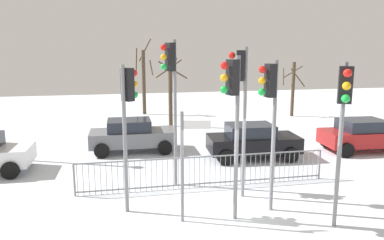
# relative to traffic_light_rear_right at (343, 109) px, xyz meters

# --- Properties ---
(ground_plane) EXTENTS (60.00, 60.00, 0.00)m
(ground_plane) POSITION_rel_traffic_light_rear_right_xyz_m (-2.58, 1.25, -3.13)
(ground_plane) COLOR silver
(traffic_light_rear_right) EXTENTS (0.41, 0.52, 4.27)m
(traffic_light_rear_right) POSITION_rel_traffic_light_rear_right_xyz_m (0.00, 0.00, 0.00)
(traffic_light_rear_right) COLOR slate
(traffic_light_rear_right) RESTS_ON ground
(traffic_light_rear_left) EXTENTS (0.57, 0.34, 4.29)m
(traffic_light_rear_left) POSITION_rel_traffic_light_rear_right_xyz_m (-1.30, 1.38, 0.01)
(traffic_light_rear_left) COLOR slate
(traffic_light_rear_left) RESTS_ON ground
(traffic_light_mid_right) EXTENTS (0.56, 0.37, 4.41)m
(traffic_light_mid_right) POSITION_rel_traffic_light_rear_right_xyz_m (-2.49, 1.04, 0.11)
(traffic_light_mid_right) COLOR slate
(traffic_light_mid_right) RESTS_ON ground
(traffic_light_mid_left) EXTENTS (0.54, 0.39, 4.87)m
(traffic_light_mid_left) POSITION_rel_traffic_light_rear_right_xyz_m (-3.63, 3.91, 0.43)
(traffic_light_mid_left) COLOR slate
(traffic_light_mid_left) RESTS_ON ground
(traffic_light_foreground_right) EXTENTS (0.48, 0.46, 4.17)m
(traffic_light_foreground_right) POSITION_rel_traffic_light_rear_right_xyz_m (-5.10, 2.24, -0.07)
(traffic_light_foreground_right) COLOR slate
(traffic_light_foreground_right) RESTS_ON ground
(traffic_light_foreground_left) EXTENTS (0.56, 0.37, 4.64)m
(traffic_light_foreground_left) POSITION_rel_traffic_light_rear_right_xyz_m (-1.75, 2.55, 0.27)
(traffic_light_foreground_left) COLOR slate
(traffic_light_foreground_left) RESTS_ON ground
(direction_sign_post) EXTENTS (0.78, 0.18, 3.00)m
(direction_sign_post) POSITION_rel_traffic_light_rear_right_xyz_m (-3.72, 1.20, -1.44)
(direction_sign_post) COLOR slate
(direction_sign_post) RESTS_ON ground
(pedestrian_guard_railing) EXTENTS (8.48, 0.18, 1.07)m
(pedestrian_guard_railing) POSITION_rel_traffic_light_rear_right_xyz_m (-2.58, 3.57, -2.58)
(pedestrian_guard_railing) COLOR slate
(pedestrian_guard_railing) RESTS_ON ground
(car_black_trailing) EXTENTS (3.92, 2.16, 1.47)m
(car_black_trailing) POSITION_rel_traffic_light_rear_right_xyz_m (0.21, 6.45, -2.36)
(car_black_trailing) COLOR black
(car_black_trailing) RESTS_ON ground
(car_grey_mid) EXTENTS (3.84, 1.99, 1.47)m
(car_grey_mid) POSITION_rel_traffic_light_rear_right_xyz_m (-4.73, 8.58, -2.36)
(car_grey_mid) COLOR slate
(car_grey_mid) RESTS_ON ground
(car_red_far) EXTENTS (3.89, 2.12, 1.47)m
(car_red_far) POSITION_rel_traffic_light_rear_right_xyz_m (5.56, 6.44, -2.36)
(car_red_far) COLOR maroon
(car_red_far) RESTS_ON ground
(bare_tree_left) EXTENTS (1.78, 1.55, 3.74)m
(bare_tree_left) POSITION_rel_traffic_light_rear_right_xyz_m (6.61, 15.51, -1.13)
(bare_tree_left) COLOR #473828
(bare_tree_left) RESTS_ON ground
(bare_tree_centre) EXTENTS (1.69, 1.76, 4.10)m
(bare_tree_centre) POSITION_rel_traffic_light_rear_right_xyz_m (-2.15, 13.81, -0.96)
(bare_tree_centre) COLOR #473828
(bare_tree_centre) RESTS_ON ground
(bare_tree_right) EXTENTS (1.34, 1.36, 5.33)m
(bare_tree_right) POSITION_rel_traffic_light_rear_right_xyz_m (-3.35, 18.49, -0.66)
(bare_tree_right) COLOR #473828
(bare_tree_right) RESTS_ON ground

